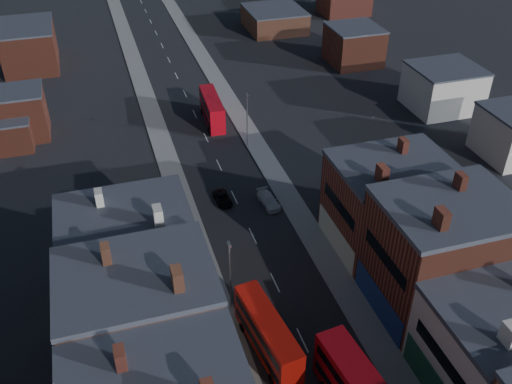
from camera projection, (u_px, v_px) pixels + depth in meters
pavement_west at (180, 197)px, 71.44m from camera, size 3.00×200.00×0.12m
pavement_east at (278, 180)px, 74.57m from camera, size 3.00×200.00×0.12m
lamp_post_2 at (230, 271)px, 53.37m from camera, size 0.25×0.70×8.12m
lamp_post_3 at (247, 116)px, 79.49m from camera, size 0.25×0.70×8.12m
bus_0 at (268, 334)px, 50.21m from camera, size 3.47×10.01×4.23m
bus_2 at (212, 109)px, 86.78m from camera, size 2.86×9.95×4.25m
car_2 at (223, 198)px, 70.38m from camera, size 1.92×3.89×1.06m
car_3 at (269, 200)px, 69.85m from camera, size 2.22×4.55×1.27m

